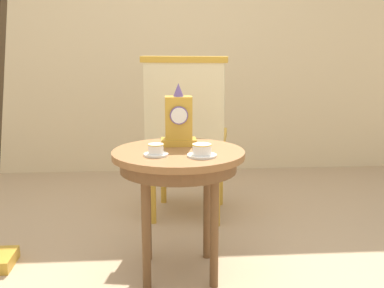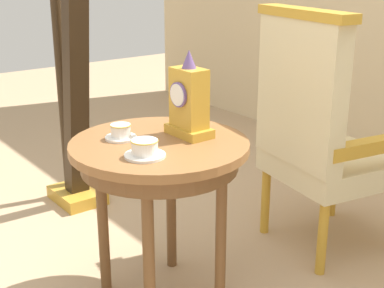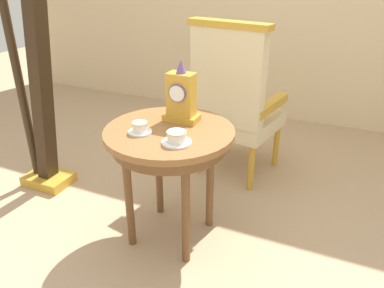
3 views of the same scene
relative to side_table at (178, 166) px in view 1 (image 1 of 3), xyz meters
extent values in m
plane|color=tan|center=(-0.05, -0.07, -0.60)|extent=(10.00, 10.00, 0.00)
cube|color=beige|center=(-0.05, 2.18, 0.80)|extent=(6.00, 0.10, 2.80)
cylinder|color=brown|center=(0.00, 0.00, 0.06)|extent=(0.69, 0.69, 0.03)
cylinder|color=brown|center=(0.00, 0.00, 0.01)|extent=(0.61, 0.61, 0.07)
cylinder|color=brown|center=(0.17, 0.17, -0.27)|extent=(0.04, 0.04, 0.64)
cylinder|color=brown|center=(-0.17, 0.17, -0.27)|extent=(0.04, 0.04, 0.64)
cylinder|color=brown|center=(-0.17, -0.17, -0.27)|extent=(0.04, 0.04, 0.64)
cylinder|color=brown|center=(0.17, -0.17, -0.27)|extent=(0.04, 0.04, 0.64)
cylinder|color=white|center=(-0.12, -0.10, 0.09)|extent=(0.12, 0.12, 0.01)
cylinder|color=white|center=(-0.12, -0.10, 0.12)|extent=(0.08, 0.08, 0.05)
torus|color=gold|center=(-0.12, -0.10, 0.14)|extent=(0.08, 0.08, 0.00)
cylinder|color=white|center=(0.11, -0.14, 0.09)|extent=(0.15, 0.15, 0.01)
cylinder|color=white|center=(0.11, -0.14, 0.12)|extent=(0.09, 0.09, 0.05)
torus|color=gold|center=(0.11, -0.14, 0.14)|extent=(0.10, 0.10, 0.00)
cube|color=gold|center=(0.01, 0.14, 0.10)|extent=(0.19, 0.11, 0.04)
cube|color=gold|center=(0.01, 0.14, 0.23)|extent=(0.14, 0.09, 0.23)
cylinder|color=#664C8C|center=(0.01, 0.08, 0.25)|extent=(0.10, 0.01, 0.10)
cylinder|color=white|center=(0.01, 0.08, 0.25)|extent=(0.08, 0.00, 0.08)
cone|color=#664C8C|center=(0.01, 0.14, 0.38)|extent=(0.06, 0.06, 0.07)
cube|color=beige|center=(0.11, 0.91, -0.19)|extent=(0.61, 0.61, 0.11)
cube|color=beige|center=(0.07, 0.69, 0.18)|extent=(0.53, 0.18, 0.64)
cube|color=gold|center=(0.07, 0.69, 0.52)|extent=(0.57, 0.20, 0.04)
cube|color=gold|center=(0.34, 0.87, -0.03)|extent=(0.15, 0.47, 0.06)
cube|color=gold|center=(-0.11, 0.95, -0.03)|extent=(0.15, 0.47, 0.06)
cylinder|color=gold|center=(0.37, 1.09, -0.42)|extent=(0.04, 0.04, 0.35)
cylinder|color=gold|center=(-0.06, 1.17, -0.42)|extent=(0.04, 0.04, 0.35)
cylinder|color=gold|center=(0.29, 0.65, -0.42)|extent=(0.04, 0.04, 0.35)
cylinder|color=gold|center=(-0.14, 0.73, -0.42)|extent=(0.04, 0.04, 0.35)
camera|label=1|loc=(-0.11, -2.41, 0.63)|focal=44.75mm
camera|label=2|loc=(1.65, -1.10, 0.74)|focal=51.42mm
camera|label=3|loc=(0.84, -1.60, 0.87)|focal=35.28mm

